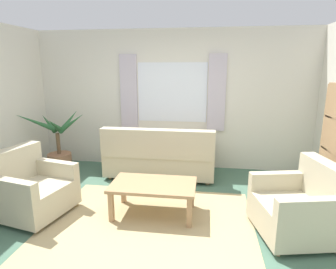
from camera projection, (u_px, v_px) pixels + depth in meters
ground_plane at (149, 225)px, 3.50m from camera, size 6.24×6.24×0.00m
wall_back at (172, 100)px, 5.38m from camera, size 5.32×0.12×2.60m
window_with_curtains at (172, 93)px, 5.26m from camera, size 1.98×0.07×1.40m
area_rug at (149, 224)px, 3.50m from camera, size 2.57×2.06×0.01m
couch at (160, 157)px, 4.96m from camera, size 1.90×0.82×0.92m
armchair_left at (31, 189)px, 3.69m from camera, size 0.98×0.99×0.88m
armchair_right at (300, 207)px, 3.21m from camera, size 0.98×0.99×0.88m
coffee_table at (153, 187)px, 3.67m from camera, size 1.10×0.64×0.44m
potted_plant at (58, 149)px, 5.32m from camera, size 1.11×1.08×1.17m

